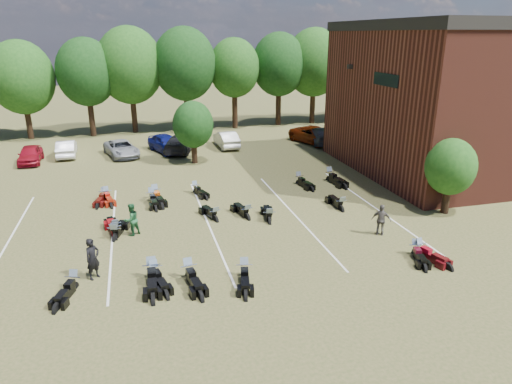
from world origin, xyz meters
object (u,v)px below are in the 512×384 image
object	(u,v)px
motorcycle_0	(75,289)
person_grey	(381,220)
car_0	(30,154)
person_black	(93,259)
car_4	(166,143)
person_green	(131,219)
motorcycle_14	(104,200)
motorcycle_7	(115,238)
motorcycle_3	(189,279)

from	to	relation	value
motorcycle_0	person_grey	bearing A→B (deg)	24.66
car_0	person_black	world-z (taller)	person_black
person_grey	car_4	bearing A→B (deg)	-30.49
car_4	person_green	bearing A→B (deg)	-120.57
person_grey	motorcycle_14	world-z (taller)	person_grey
person_black	motorcycle_14	xyz separation A→B (m)	(-0.07, 9.98, -0.91)
motorcycle_7	person_black	bearing A→B (deg)	69.38
person_green	person_grey	size ratio (longest dim) A/B	1.03
car_4	person_green	distance (m)	17.48
car_4	person_grey	bearing A→B (deg)	-86.22
motorcycle_3	motorcycle_7	world-z (taller)	motorcycle_3
car_0	motorcycle_0	size ratio (longest dim) A/B	1.93
car_4	person_grey	xyz separation A→B (m)	(9.24, -20.52, 0.04)
motorcycle_7	person_grey	bearing A→B (deg)	156.60
car_0	motorcycle_7	xyz separation A→B (m)	(6.81, -16.61, -0.69)
person_black	person_grey	xyz separation A→B (m)	(13.91, 0.82, -0.08)
car_0	person_grey	world-z (taller)	person_grey
car_0	motorcycle_7	distance (m)	17.96
motorcycle_7	motorcycle_3	bearing A→B (deg)	111.50
motorcycle_14	person_black	bearing A→B (deg)	-77.64
person_green	motorcycle_14	bearing A→B (deg)	-106.68
person_black	motorcycle_7	xyz separation A→B (m)	(0.73, 3.94, -0.91)
person_grey	person_black	bearing A→B (deg)	38.63
car_0	motorcycle_14	xyz separation A→B (m)	(6.01, -10.57, -0.69)
motorcycle_14	motorcycle_7	bearing A→B (deg)	-70.45
car_4	motorcycle_3	xyz separation A→B (m)	(-0.83, -22.45, -0.78)
person_black	person_green	distance (m)	4.43
car_0	person_green	distance (m)	18.13
person_grey	motorcycle_3	bearing A→B (deg)	46.14
motorcycle_0	motorcycle_7	bearing A→B (deg)	90.92
motorcycle_7	car_4	bearing A→B (deg)	-112.83
person_green	person_grey	distance (m)	12.75
car_4	motorcycle_14	bearing A→B (deg)	-133.11
car_0	person_grey	bearing A→B (deg)	-46.79
car_0	motorcycle_14	bearing A→B (deg)	-62.54
motorcycle_3	person_green	bearing A→B (deg)	104.68
car_0	person_black	size ratio (longest dim) A/B	2.23
motorcycle_0	motorcycle_3	xyz separation A→B (m)	(4.60, -0.38, 0.00)
person_black	person_green	world-z (taller)	person_black
car_4	person_black	size ratio (longest dim) A/B	2.54
car_0	person_green	size ratio (longest dim) A/B	2.38
motorcycle_3	person_grey	bearing A→B (deg)	2.47
motorcycle_3	motorcycle_7	distance (m)	5.94
motorcycle_3	motorcycle_14	xyz separation A→B (m)	(-3.91, 11.09, 0.00)
person_black	motorcycle_3	size ratio (longest dim) A/B	0.78
car_0	person_black	distance (m)	21.43
motorcycle_0	car_4	bearing A→B (deg)	94.80
motorcycle_0	motorcycle_3	bearing A→B (deg)	13.88
person_grey	motorcycle_3	world-z (taller)	person_grey
motorcycle_0	person_green	bearing A→B (deg)	82.72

